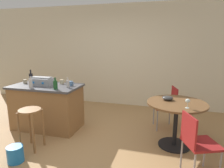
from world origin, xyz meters
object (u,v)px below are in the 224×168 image
object	(u,v)px
folding_chair_far	(197,141)
bottle_0	(55,85)
bottle_3	(31,78)
serving_bowl	(168,98)
cup_0	(25,81)
wooden_stool	(31,120)
wine_glass	(188,101)
kitchen_island	(47,107)
cup_1	(71,83)
cup_3	(62,82)
cup_2	(37,80)
plastic_bucket	(15,154)
bottle_2	(68,84)
dining_table	(176,113)
toolbox	(42,81)
bottle_1	(31,84)
folding_chair_near	(168,104)

from	to	relation	value
folding_chair_far	bottle_0	distance (m)	2.48
bottle_3	serving_bowl	world-z (taller)	bottle_3
cup_0	bottle_3	bearing A→B (deg)	24.63
wooden_stool	wine_glass	xyz separation A→B (m)	(2.41, 0.47, 0.37)
folding_chair_far	bottle_0	xyz separation A→B (m)	(-2.36, 0.58, 0.47)
kitchen_island	cup_1	world-z (taller)	cup_1
bottle_0	cup_3	bearing A→B (deg)	105.99
cup_2	cup_3	world-z (taller)	cup_2
plastic_bucket	bottle_2	bearing A→B (deg)	76.58
kitchen_island	wine_glass	distance (m)	2.69
bottle_3	cup_1	distance (m)	0.90
cup_2	plastic_bucket	xyz separation A→B (m)	(0.59, -1.43, -0.81)
cup_0	wine_glass	size ratio (longest dim) A/B	0.78
kitchen_island	serving_bowl	bearing A→B (deg)	0.71
cup_3	cup_0	bearing A→B (deg)	-167.42
dining_table	toolbox	world-z (taller)	toolbox
wooden_stool	cup_0	size ratio (longest dim) A/B	6.08
toolbox	cup_1	distance (m)	0.59
bottle_3	cup_1	size ratio (longest dim) A/B	2.29
cup_1	wine_glass	world-z (taller)	cup_1
plastic_bucket	bottle_1	bearing A→B (deg)	111.35
bottle_1	bottle_2	bearing A→B (deg)	19.95
kitchen_island	folding_chair_far	world-z (taller)	kitchen_island
folding_chair_near	cup_1	size ratio (longest dim) A/B	6.88
folding_chair_near	folding_chair_far	bearing A→B (deg)	-75.96
kitchen_island	cup_0	xyz separation A→B (m)	(-0.52, 0.06, 0.48)
bottle_2	cup_0	distance (m)	1.03
wooden_stool	folding_chair_near	world-z (taller)	folding_chair_near
cup_3	plastic_bucket	size ratio (longest dim) A/B	0.49
folding_chair_far	wooden_stool	bearing A→B (deg)	179.49
wooden_stool	wine_glass	size ratio (longest dim) A/B	4.72
toolbox	bottle_0	xyz separation A→B (m)	(0.45, -0.24, 0.01)
dining_table	serving_bowl	bearing A→B (deg)	145.09
bottle_0	plastic_bucket	distance (m)	1.29
wooden_stool	serving_bowl	distance (m)	2.30
toolbox	plastic_bucket	distance (m)	1.51
bottle_3	wooden_stool	bearing A→B (deg)	-55.17
bottle_0	wine_glass	size ratio (longest dim) A/B	1.52
folding_chair_near	dining_table	bearing A→B (deg)	-79.62
bottle_1	cup_0	bearing A→B (deg)	139.81
kitchen_island	cup_3	xyz separation A→B (m)	(0.24, 0.23, 0.48)
folding_chair_near	bottle_2	world-z (taller)	bottle_2
wooden_stool	folding_chair_near	xyz separation A→B (m)	(2.14, 1.45, -0.00)
bottle_3	folding_chair_far	bearing A→B (deg)	-16.48
cup_0	serving_bowl	size ratio (longest dim) A/B	0.62
cup_0	folding_chair_far	bearing A→B (deg)	-15.12
cup_1	wooden_stool	bearing A→B (deg)	-106.15
toolbox	bottle_1	bearing A→B (deg)	-99.56
bottle_0	bottle_1	world-z (taller)	bottle_0
folding_chair_near	wine_glass	bearing A→B (deg)	-74.48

